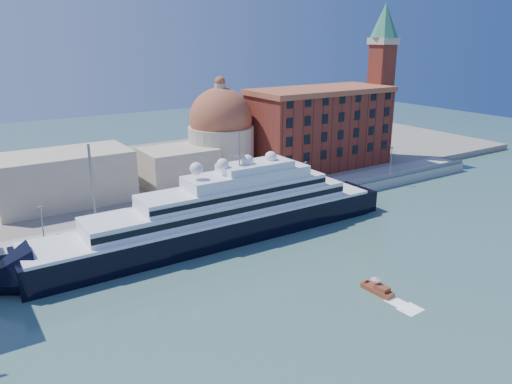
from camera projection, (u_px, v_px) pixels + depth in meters
ground at (278, 287)px, 82.58m from camera, size 400.00×400.00×0.00m
quay at (188, 219)px, 109.39m from camera, size 180.00×10.00×2.50m
land at (126, 177)px, 142.25m from camera, size 260.00×72.00×2.00m
quay_fence at (197, 217)px, 105.23m from camera, size 180.00×0.10×1.20m
superyacht at (205, 222)px, 98.94m from camera, size 84.34×11.69×25.21m
water_taxi at (378, 289)px, 80.49m from camera, size 2.17×5.71×2.67m
warehouse at (320, 127)px, 147.01m from camera, size 43.00×19.00×23.25m
campanile at (381, 72)px, 154.96m from camera, size 8.40×8.40×47.00m
church at (169, 152)px, 128.76m from camera, size 66.00×18.00×25.50m
lamp_posts at (132, 193)px, 98.83m from camera, size 120.80×2.40×18.00m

